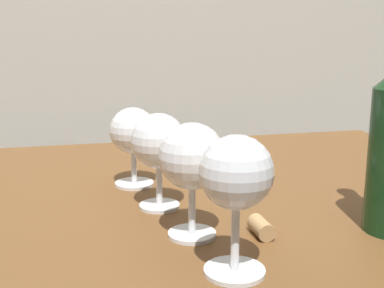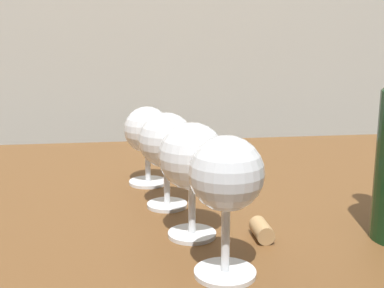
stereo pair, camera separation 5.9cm
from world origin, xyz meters
name	(u,v)px [view 1 (the left image)]	position (x,y,z in m)	size (l,w,h in m)	color
dining_table	(159,258)	(0.00, 0.00, 0.64)	(1.18, 0.79, 0.74)	brown
wine_glass_rose	(236,176)	(0.04, -0.27, 0.85)	(0.08, 0.08, 0.15)	white
wine_glass_chardonnay	(192,159)	(0.01, -0.16, 0.84)	(0.08, 0.08, 0.14)	white
wine_glass_pinot	(159,143)	(-0.01, -0.05, 0.84)	(0.08, 0.08, 0.14)	white
wine_glass_merlot	(133,133)	(-0.03, 0.06, 0.83)	(0.08, 0.08, 0.13)	white
cork	(261,227)	(0.10, -0.18, 0.75)	(0.02, 0.02, 0.04)	tan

